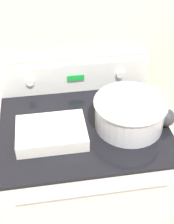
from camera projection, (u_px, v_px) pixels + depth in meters
name	position (u px, v px, depth m)	size (l,w,h in m)	color
kitchen_wall	(73.00, 31.00, 1.59)	(8.00, 0.05, 2.50)	beige
stove_range	(84.00, 184.00, 1.81)	(0.81, 0.69, 0.93)	silver
control_panel	(75.00, 76.00, 1.70)	(0.81, 0.07, 0.17)	silver
mixing_bowl	(130.00, 112.00, 1.46)	(0.34, 0.34, 0.14)	silver
casserole_dish	(51.00, 132.00, 1.42)	(0.32, 0.23, 0.06)	silver
ladle	(165.00, 117.00, 1.50)	(0.09, 0.30, 0.09)	#333338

